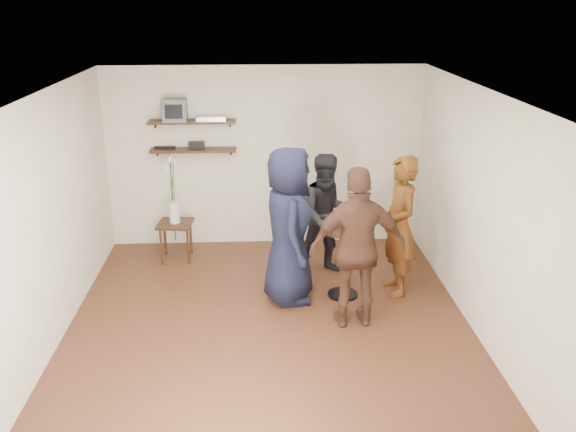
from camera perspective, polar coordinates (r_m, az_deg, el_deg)
The scene contains 18 objects.
room at distance 6.40m, azimuth -1.85°, elevation -0.06°, with size 4.58×5.08×2.68m.
shelf_upper at distance 8.59m, azimuth -8.98°, elevation 8.71°, with size 1.20×0.25×0.04m, color black.
shelf_lower at distance 8.68m, azimuth -8.84°, elevation 6.12°, with size 1.20×0.25×0.04m, color black.
crt_monitor at distance 8.59m, azimuth -10.54°, elevation 9.75°, with size 0.32×0.30×0.30m, color #59595B.
dvd_deck at distance 8.56m, azimuth -7.19°, elevation 9.08°, with size 0.40×0.24×0.06m, color silver.
radio at distance 8.66m, azimuth -8.54°, elevation 6.56°, with size 0.22×0.10×0.10m, color black.
power_strip at distance 8.77m, azimuth -11.41°, elevation 6.33°, with size 0.30×0.05×0.03m, color black.
side_table at distance 8.56m, azimuth -10.49°, elevation -1.16°, with size 0.50×0.50×0.55m.
vase_lilies at distance 8.42m, azimuth -10.67°, elevation 1.41°, with size 0.20×0.20×1.00m.
drinks_table at distance 7.38m, azimuth 5.26°, elevation -3.49°, with size 0.48×0.48×0.88m.
wine_glass_fl at distance 7.18m, azimuth 4.85°, elevation -0.29°, with size 0.07×0.07×0.20m.
wine_glass_fr at distance 7.19m, azimuth 5.95°, elevation -0.26°, with size 0.07×0.07×0.21m.
wine_glass_bl at distance 7.26m, azimuth 5.06°, elevation 0.05°, with size 0.07×0.07×0.22m.
wine_glass_br at distance 7.23m, azimuth 5.55°, elevation -0.06°, with size 0.07×0.07×0.22m.
person_plaid at distance 7.46m, azimuth 10.37°, elevation -0.96°, with size 0.63×0.42×1.74m, color #AD1513.
person_dark at distance 7.89m, azimuth 3.75°, elevation 0.06°, with size 0.79×0.61×1.62m, color black.
person_navy at distance 7.13m, azimuth 0.04°, elevation -0.94°, with size 0.92×0.60×1.89m, color black.
person_brown at distance 6.64m, azimuth 6.57°, elevation -3.03°, with size 1.07×0.44×1.82m, color #4D2E21.
Camera 1 is at (-0.10, -6.01, 3.49)m, focal length 38.00 mm.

